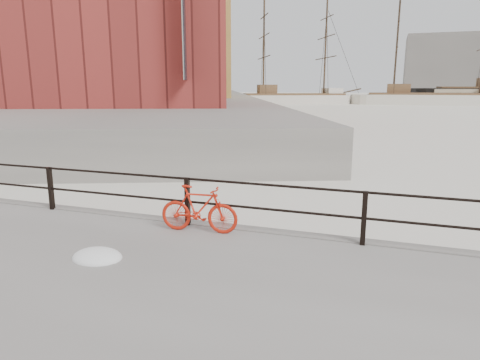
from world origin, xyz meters
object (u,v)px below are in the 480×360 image
Objects in this scene: schooner_left at (293,104)px; workboat_far at (116,110)px; bicycle at (199,209)px; schooner_mid at (434,105)px; workboat_near at (97,115)px.

workboat_far is (-18.04, -27.17, 0.00)m from schooner_left.
schooner_left is (-12.74, 68.51, -0.82)m from bicycle.
schooner_mid is 2.50× the size of workboat_far.
bicycle is 0.13× the size of workboat_far.
schooner_mid is 2.60× the size of workboat_near.
workboat_near is at bearing 124.37° from bicycle.
workboat_near and workboat_far have the same top height.
workboat_far is at bearing 121.24° from bicycle.
workboat_near is at bearing -65.48° from workboat_far.
workboat_near is (-37.45, -40.49, 0.00)m from schooner_mid.
bicycle is at bearing -99.18° from schooner_mid.
schooner_mid is 51.92m from workboat_far.
bicycle is 73.53m from schooner_mid.
workboat_far is (-30.78, 41.34, -0.82)m from bicycle.
schooner_left is at bearing 57.76° from workboat_far.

